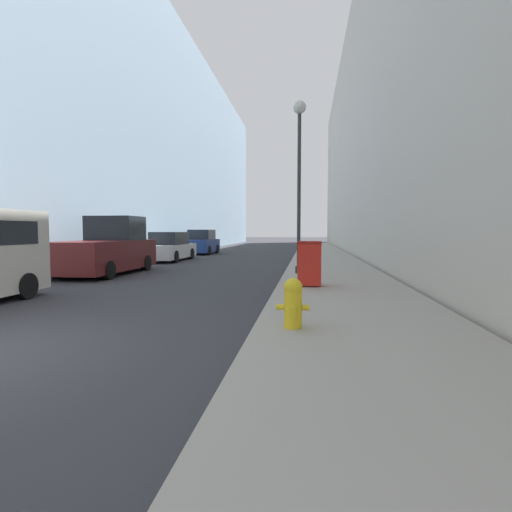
{
  "coord_description": "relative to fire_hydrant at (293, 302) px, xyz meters",
  "views": [
    {
      "loc": [
        4.85,
        -4.43,
        1.67
      ],
      "look_at": [
        2.0,
        17.38,
        0.27
      ],
      "focal_mm": 28.0,
      "sensor_mm": 36.0,
      "label": 1
    }
  ],
  "objects": [
    {
      "name": "building_left_glass",
      "position": [
        -15.22,
        24.23,
        8.06
      ],
      "size": [
        12.0,
        60.0,
        17.23
      ],
      "color": "#849EB2",
      "rests_on": "ground"
    },
    {
      "name": "parked_sedan_far",
      "position": [
        -7.38,
        21.81,
        0.23
      ],
      "size": [
        1.83,
        4.06,
        1.75
      ],
      "color": "navy",
      "rests_on": "ground"
    },
    {
      "name": "sidewalk_right",
      "position": [
        1.16,
        16.23,
        -0.49
      ],
      "size": [
        3.58,
        60.0,
        0.15
      ],
      "color": "#9E998E",
      "rests_on": "ground"
    },
    {
      "name": "building_right_stone",
      "position": [
        9.05,
        24.23,
        8.15
      ],
      "size": [
        12.0,
        60.0,
        17.41
      ],
      "color": "beige",
      "rests_on": "ground"
    },
    {
      "name": "parked_sedan_near",
      "position": [
        -7.44,
        15.23,
        0.17
      ],
      "size": [
        1.8,
        4.76,
        1.6
      ],
      "color": "silver",
      "rests_on": "ground"
    },
    {
      "name": "lamppost",
      "position": [
        -0.11,
        8.1,
        3.68
      ],
      "size": [
        0.46,
        0.46,
        6.06
      ],
      "color": "#2D332D",
      "rests_on": "sidewalk_right"
    },
    {
      "name": "pickup_truck",
      "position": [
        -7.5,
        8.37,
        0.37
      ],
      "size": [
        2.15,
        5.13,
        2.25
      ],
      "color": "#561919",
      "rests_on": "ground"
    },
    {
      "name": "fire_hydrant",
      "position": [
        0.0,
        0.0,
        0.0
      ],
      "size": [
        0.52,
        0.41,
        0.78
      ],
      "color": "yellow",
      "rests_on": "sidewalk_right"
    },
    {
      "name": "trash_bin",
      "position": [
        0.26,
        4.81,
        0.22
      ],
      "size": [
        0.65,
        0.59,
        1.23
      ],
      "color": "red",
      "rests_on": "sidewalk_right"
    }
  ]
}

